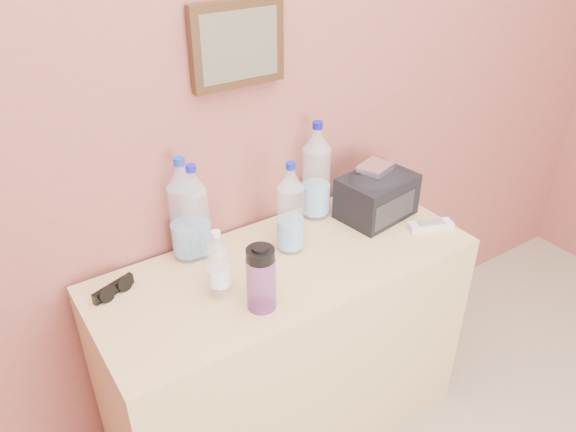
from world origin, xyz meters
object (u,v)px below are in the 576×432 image
object	(u,v)px
pet_large_b	(185,215)
pet_small	(219,268)
pet_large_c	(316,176)
ac_remote	(431,225)
pet_large_d	(291,212)
nalgene_bottle	(261,278)
sunglasses	(113,289)
toiletry_bag	(377,194)
pet_large_a	(196,216)
dresser	(286,350)
foil_packet	(375,167)

from	to	relation	value
pet_large_b	pet_small	world-z (taller)	pet_large_b
pet_large_c	ac_remote	world-z (taller)	pet_large_c
pet_large_d	ac_remote	bearing A→B (deg)	-19.27
pet_large_d	nalgene_bottle	distance (m)	0.30
pet_large_d	pet_small	xyz separation A→B (m)	(-0.30, -0.08, -0.04)
pet_large_c	ac_remote	xyz separation A→B (m)	(0.28, -0.30, -0.15)
sunglasses	toiletry_bag	xyz separation A→B (m)	(0.94, -0.09, 0.07)
pet_large_a	ac_remote	bearing A→B (deg)	-22.53
pet_large_d	toiletry_bag	world-z (taller)	pet_large_d
dresser	sunglasses	world-z (taller)	sunglasses
pet_large_c	pet_large_a	bearing A→B (deg)	178.67
nalgene_bottle	toiletry_bag	xyz separation A→B (m)	(0.60, 0.20, -0.01)
pet_small	foil_packet	bearing A→B (deg)	8.84
pet_large_b	pet_large_d	world-z (taller)	pet_large_b
pet_large_a	pet_large_b	world-z (taller)	pet_large_b
pet_small	nalgene_bottle	world-z (taller)	pet_small
pet_large_b	pet_large_c	distance (m)	0.49
pet_large_b	sunglasses	bearing A→B (deg)	-168.48
pet_large_d	sunglasses	size ratio (longest dim) A/B	2.29
pet_large_a	pet_large_c	bearing A→B (deg)	-1.33
pet_large_c	nalgene_bottle	world-z (taller)	pet_large_c
sunglasses	ac_remote	bearing A→B (deg)	-32.88
pet_large_d	pet_small	bearing A→B (deg)	-164.59
pet_large_a	sunglasses	world-z (taller)	pet_large_a
pet_large_b	toiletry_bag	size ratio (longest dim) A/B	1.35
dresser	pet_large_c	xyz separation A→B (m)	(0.25, 0.19, 0.54)
dresser	pet_large_c	distance (m)	0.63
pet_large_a	foil_packet	xyz separation A→B (m)	(0.63, -0.12, 0.05)
toiletry_bag	foil_packet	distance (m)	0.10
nalgene_bottle	pet_large_a	bearing A→B (deg)	95.81
pet_large_a	nalgene_bottle	world-z (taller)	pet_large_a
pet_large_d	nalgene_bottle	bearing A→B (deg)	-139.39
pet_large_a	toiletry_bag	bearing A→B (deg)	-11.90
pet_large_a	dresser	bearing A→B (deg)	-43.87
pet_small	nalgene_bottle	bearing A→B (deg)	-57.08
dresser	pet_large_b	world-z (taller)	pet_large_b
nalgene_bottle	sunglasses	distance (m)	0.45
dresser	pet_large_a	size ratio (longest dim) A/B	3.86
pet_large_b	dresser	bearing A→B (deg)	-40.57
pet_large_b	foil_packet	bearing A→B (deg)	-10.70
pet_large_a	foil_packet	world-z (taller)	pet_large_a
pet_large_a	pet_large_d	bearing A→B (deg)	-28.04
sunglasses	foil_packet	size ratio (longest dim) A/B	1.25
ac_remote	pet_large_d	bearing A→B (deg)	-178.05
pet_large_a	pet_small	bearing A→B (deg)	-99.89
pet_large_c	dresser	bearing A→B (deg)	-143.18
pet_large_d	foil_packet	distance (m)	0.37
ac_remote	pet_small	bearing A→B (deg)	-164.88
pet_large_c	pet_large_b	bearing A→B (deg)	178.06
dresser	foil_packet	world-z (taller)	foil_packet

